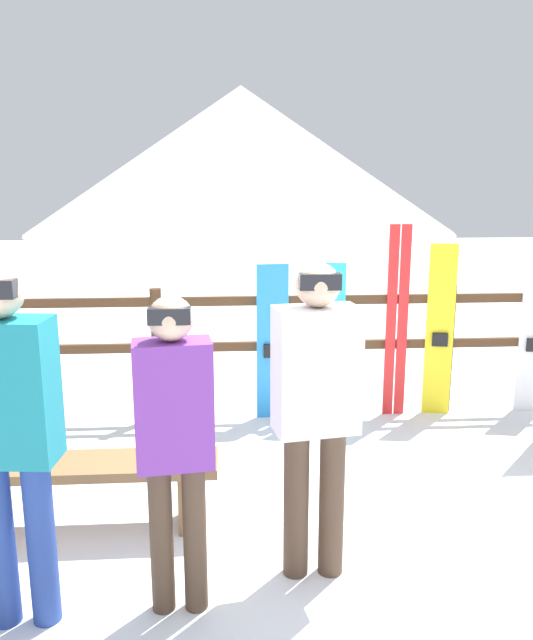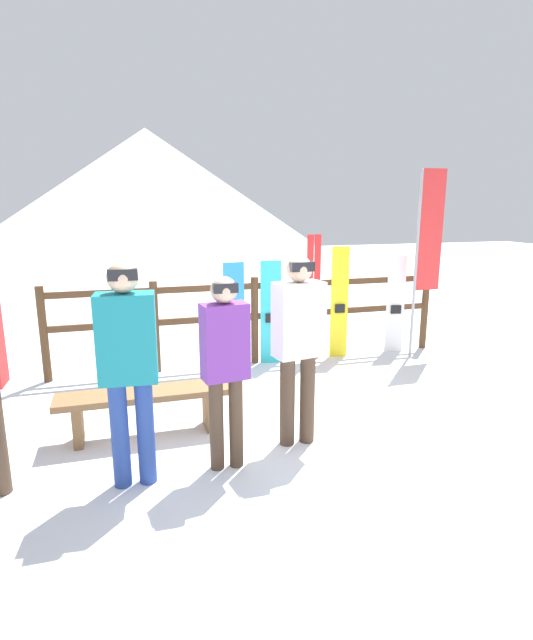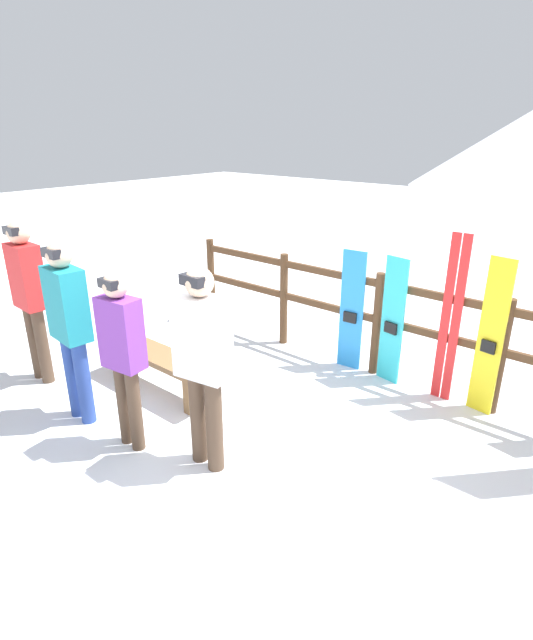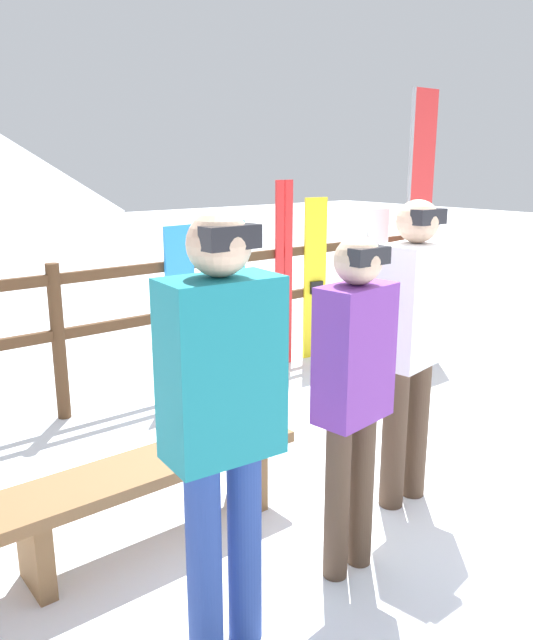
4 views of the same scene
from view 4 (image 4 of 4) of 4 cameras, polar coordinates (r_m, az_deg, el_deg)
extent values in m
plane|color=white|center=(4.11, 12.21, -13.46)|extent=(40.00, 40.00, 0.00)
cylinder|color=#4C331E|center=(4.86, -18.48, -1.97)|extent=(0.10, 0.10, 1.18)
cylinder|color=#4C331E|center=(5.42, -5.41, 0.38)|extent=(0.10, 0.10, 1.18)
cylinder|color=#4C331E|center=(6.22, 4.76, 2.20)|extent=(0.10, 0.10, 1.18)
cylinder|color=#4C331E|center=(7.17, 12.44, 3.53)|extent=(0.10, 0.10, 1.18)
cube|color=#4C331E|center=(5.41, -5.43, 0.99)|extent=(5.26, 0.05, 0.08)
cube|color=#4C331E|center=(5.33, -5.53, 5.32)|extent=(5.26, 0.05, 0.08)
cube|color=brown|center=(3.25, -10.53, -13.09)|extent=(1.59, 0.36, 0.06)
cube|color=brown|center=(3.17, -20.40, -19.17)|extent=(0.08, 0.29, 0.38)
cube|color=brown|center=(3.63, -1.84, -13.65)|extent=(0.08, 0.29, 0.38)
cylinder|color=navy|center=(2.53, -5.72, -21.28)|extent=(0.14, 0.14, 0.84)
cylinder|color=navy|center=(2.62, -2.01, -19.85)|extent=(0.14, 0.14, 0.84)
cube|color=teal|center=(2.23, -4.15, -4.49)|extent=(0.44, 0.27, 0.67)
sphere|color=#D8B293|center=(2.13, -4.36, 6.96)|extent=(0.23, 0.23, 0.23)
cube|color=black|center=(2.07, -3.30, 7.56)|extent=(0.20, 0.08, 0.08)
cylinder|color=#4C3828|center=(2.98, 6.47, -16.13)|extent=(0.12, 0.12, 0.77)
cylinder|color=#4C3828|center=(3.08, 8.67, -15.10)|extent=(0.12, 0.12, 0.77)
cube|color=#723399|center=(2.75, 8.06, -3.04)|extent=(0.38, 0.24, 0.61)
sphere|color=#D8B293|center=(2.66, 8.37, 5.41)|extent=(0.21, 0.21, 0.21)
cube|color=black|center=(2.62, 9.39, 5.79)|extent=(0.19, 0.07, 0.07)
cylinder|color=#4C3828|center=(3.57, 11.58, -10.45)|extent=(0.14, 0.14, 0.83)
cylinder|color=#4C3828|center=(3.71, 13.51, -9.60)|extent=(0.14, 0.14, 0.83)
cube|color=white|center=(3.41, 13.23, 1.41)|extent=(0.46, 0.30, 0.65)
sphere|color=#D8B293|center=(3.34, 13.66, 8.76)|extent=(0.22, 0.22, 0.22)
cube|color=black|center=(3.30, 14.62, 9.12)|extent=(0.20, 0.08, 0.08)
cube|color=#288CE0|center=(5.20, -7.82, 0.91)|extent=(0.28, 0.05, 1.39)
cube|color=black|center=(5.19, -7.64, 0.10)|extent=(0.16, 0.04, 0.12)
cube|color=#2DBFCC|center=(5.47, -3.29, 1.71)|extent=(0.28, 0.08, 1.40)
cube|color=black|center=(5.46, -3.12, 0.95)|extent=(0.15, 0.06, 0.12)
cube|color=red|center=(5.77, 1.18, 4.07)|extent=(0.09, 0.02, 1.73)
cube|color=red|center=(5.83, 1.98, 4.18)|extent=(0.09, 0.02, 1.73)
cube|color=yellow|center=(6.07, 4.43, 3.74)|extent=(0.25, 0.06, 1.56)
cube|color=black|center=(6.07, 4.59, 2.98)|extent=(0.14, 0.05, 0.12)
cube|color=white|center=(6.71, 9.97, 3.94)|extent=(0.27, 0.07, 1.42)
cube|color=black|center=(6.71, 10.12, 3.31)|extent=(0.15, 0.06, 0.12)
cylinder|color=#99999E|center=(6.54, 12.74, 8.72)|extent=(0.04, 0.04, 2.59)
cube|color=red|center=(6.67, 14.07, 12.85)|extent=(0.36, 0.01, 1.63)
camera|label=1|loc=(2.40, 76.97, 8.17)|focal=35.00mm
camera|label=2|loc=(2.25, 110.47, 1.11)|focal=28.00mm
camera|label=3|loc=(5.31, 57.29, 16.32)|focal=28.00mm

